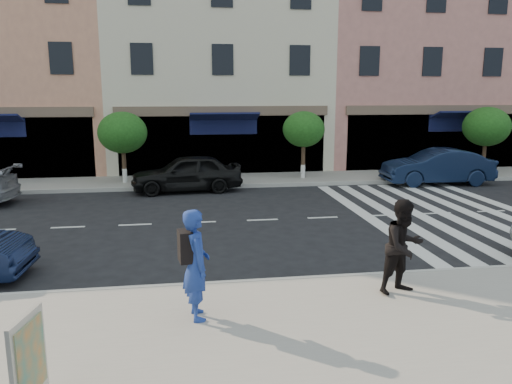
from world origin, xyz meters
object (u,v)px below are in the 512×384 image
Objects in this scene: poster_board at (29,363)px; car_far_right at (437,167)px; photographer at (196,264)px; car_far_mid at (187,173)px; walker at (404,247)px.

car_far_right is at bearing 59.19° from poster_board.
photographer reaches higher than car_far_right.
car_far_mid is at bearing -87.59° from car_far_right.
car_far_right is at bearing 40.47° from walker.
car_far_right is (13.14, 14.42, 0.04)m from poster_board.
walker is at bearing 14.44° from car_far_mid.
car_far_right reaches higher than poster_board.
car_far_right is (11.00, 12.18, -0.34)m from photographer.
walker reaches higher than poster_board.
poster_board is at bearing -13.14° from car_far_mid.
poster_board is at bearing -39.94° from car_far_right.
photographer is 4.07m from walker.
photographer reaches higher than car_far_mid.
walker is (4.04, 0.52, -0.04)m from photographer.
photographer is 3.13m from poster_board.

